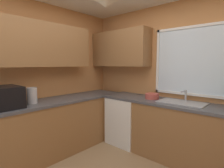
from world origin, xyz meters
TOP-DOWN VIEW (x-y plane):
  - room_shell at (-0.35, 0.41)m, footprint 3.55×3.51m
  - counter_run_left at (-1.40, 0.00)m, footprint 0.65×3.12m
  - counter_run_back at (0.21, 1.39)m, footprint 2.64×0.65m
  - dishwasher at (-0.74, 1.36)m, footprint 0.60×0.60m
  - microwave at (-1.40, -0.49)m, footprint 0.48×0.36m
  - kettle at (-1.38, -0.14)m, footprint 0.14×0.14m
  - sink_assembly at (0.26, 1.39)m, footprint 0.67×0.40m
  - bowl at (-0.24, 1.39)m, footprint 0.23×0.23m

SIDE VIEW (x-z plane):
  - dishwasher at x=-0.74m, z-range 0.00..0.86m
  - counter_run_left at x=-1.40m, z-range 0.00..0.91m
  - counter_run_back at x=0.21m, z-range 0.00..0.91m
  - sink_assembly at x=0.26m, z-range 0.82..1.01m
  - bowl at x=-0.24m, z-range 0.91..1.00m
  - kettle at x=-1.38m, z-range 0.91..1.15m
  - microwave at x=-1.40m, z-range 0.91..1.20m
  - room_shell at x=-0.35m, z-range 0.42..3.00m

